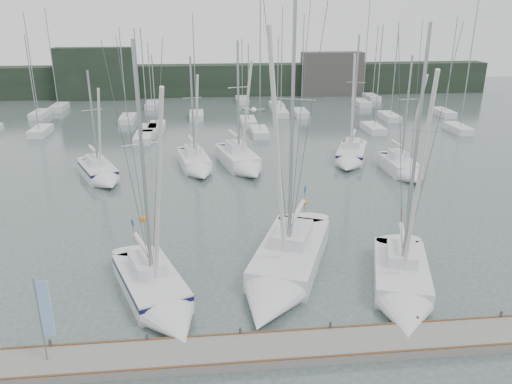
# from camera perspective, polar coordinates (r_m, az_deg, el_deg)

# --- Properties ---
(ground) EXTENTS (160.00, 160.00, 0.00)m
(ground) POSITION_cam_1_polar(r_m,az_deg,el_deg) (26.35, 1.96, -11.13)
(ground) COLOR #414F4C
(ground) RESTS_ON ground
(dock) EXTENTS (24.00, 2.00, 0.40)m
(dock) POSITION_cam_1_polar(r_m,az_deg,el_deg) (22.16, 3.82, -17.39)
(dock) COLOR #60605C
(dock) RESTS_ON ground
(far_treeline) EXTENTS (90.00, 4.00, 5.00)m
(far_treeline) POSITION_cam_1_polar(r_m,az_deg,el_deg) (85.06, -3.88, 12.65)
(far_treeline) COLOR black
(far_treeline) RESTS_ON ground
(far_building_left) EXTENTS (12.00, 3.00, 8.00)m
(far_building_left) POSITION_cam_1_polar(r_m,az_deg,el_deg) (84.51, -17.87, 12.73)
(far_building_left) COLOR black
(far_building_left) RESTS_ON ground
(far_building_right) EXTENTS (10.00, 3.00, 7.00)m
(far_building_right) POSITION_cam_1_polar(r_m,az_deg,el_deg) (85.56, 8.63, 13.20)
(far_building_right) COLOR #3F3C3A
(far_building_right) RESTS_ON ground
(mast_forest) EXTENTS (59.13, 27.38, 14.89)m
(mast_forest) POSITION_cam_1_polar(r_m,az_deg,el_deg) (66.02, -2.58, 8.69)
(mast_forest) COLOR silver
(mast_forest) RESTS_ON ground
(sailboat_near_left) EXTENTS (5.37, 8.59, 13.42)m
(sailboat_near_left) POSITION_cam_1_polar(r_m,az_deg,el_deg) (25.14, -10.96, -11.77)
(sailboat_near_left) COLOR silver
(sailboat_near_left) RESTS_ON ground
(sailboat_near_center) EXTENTS (7.15, 11.58, 16.13)m
(sailboat_near_center) POSITION_cam_1_polar(r_m,az_deg,el_deg) (26.54, 2.88, -9.46)
(sailboat_near_center) COLOR silver
(sailboat_near_center) RESTS_ON ground
(sailboat_near_right) EXTENTS (5.20, 8.92, 14.12)m
(sailboat_near_right) POSITION_cam_1_polar(r_m,az_deg,el_deg) (26.33, 16.45, -10.76)
(sailboat_near_right) COLOR silver
(sailboat_near_right) RESTS_ON ground
(sailboat_mid_a) EXTENTS (5.03, 7.39, 9.81)m
(sailboat_mid_a) POSITION_cam_1_polar(r_m,az_deg,el_deg) (43.92, -17.24, 1.89)
(sailboat_mid_a) COLOR silver
(sailboat_mid_a) RESTS_ON ground
(sailboat_mid_b) EXTENTS (3.69, 7.94, 10.64)m
(sailboat_mid_b) POSITION_cam_1_polar(r_m,az_deg,el_deg) (44.84, -6.78, 3.02)
(sailboat_mid_b) COLOR silver
(sailboat_mid_b) RESTS_ON ground
(sailboat_mid_c) EXTENTS (4.46, 8.71, 11.98)m
(sailboat_mid_c) POSITION_cam_1_polar(r_m,az_deg,el_deg) (44.91, -1.53, 3.31)
(sailboat_mid_c) COLOR silver
(sailboat_mid_c) RESTS_ON ground
(sailboat_mid_d) EXTENTS (5.15, 8.18, 12.35)m
(sailboat_mid_d) POSITION_cam_1_polar(r_m,az_deg,el_deg) (47.64, 10.71, 3.90)
(sailboat_mid_d) COLOR silver
(sailboat_mid_d) RESTS_ON ground
(sailboat_mid_e) EXTENTS (2.45, 6.79, 10.85)m
(sailboat_mid_e) POSITION_cam_1_polar(r_m,az_deg,el_deg) (45.11, 16.66, 2.41)
(sailboat_mid_e) COLOR silver
(sailboat_mid_e) RESTS_ON ground
(buoy_b) EXTENTS (0.56, 0.56, 0.56)m
(buoy_b) POSITION_cam_1_polar(r_m,az_deg,el_deg) (37.56, 5.46, -1.25)
(buoy_b) COLOR orange
(buoy_b) RESTS_ON ground
(buoy_c) EXTENTS (0.61, 0.61, 0.61)m
(buoy_c) POSITION_cam_1_polar(r_m,az_deg,el_deg) (35.38, -12.70, -3.07)
(buoy_c) COLOR orange
(buoy_c) RESTS_ON ground
(dock_banner) EXTENTS (0.57, 0.14, 3.75)m
(dock_banner) POSITION_cam_1_polar(r_m,az_deg,el_deg) (21.55, -23.10, -12.59)
(dock_banner) COLOR gray
(dock_banner) RESTS_ON dock
(seagull) EXTENTS (1.07, 0.56, 0.22)m
(seagull) POSITION_cam_1_polar(r_m,az_deg,el_deg) (24.14, -0.28, 9.41)
(seagull) COLOR white
(seagull) RESTS_ON ground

